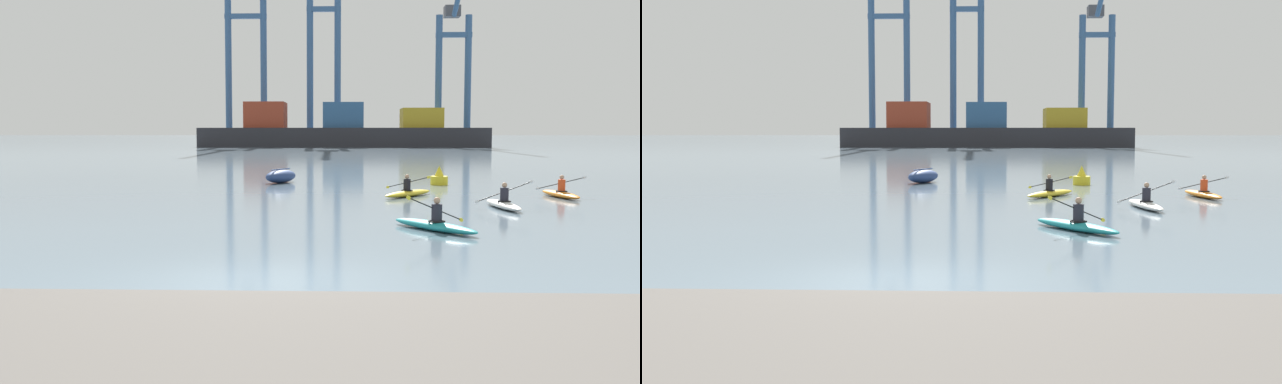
{
  "view_description": "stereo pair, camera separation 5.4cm",
  "coord_description": "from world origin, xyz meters",
  "views": [
    {
      "loc": [
        1.59,
        -12.89,
        2.82
      ],
      "look_at": [
        0.66,
        12.49,
        0.6
      ],
      "focal_mm": 39.63,
      "sensor_mm": 36.0,
      "label": 1
    },
    {
      "loc": [
        1.64,
        -12.88,
        2.82
      ],
      "look_at": [
        0.66,
        12.49,
        0.6
      ],
      "focal_mm": 39.63,
      "sensor_mm": 36.0,
      "label": 2
    }
  ],
  "objects": [
    {
      "name": "gantry_crane_west_mid",
      "position": [
        -2.49,
        117.35,
        19.58
      ],
      "size": [
        6.28,
        20.78,
        39.09
      ],
      "color": "#335684",
      "rests_on": "ground"
    },
    {
      "name": "kayak_orange",
      "position": [
        10.66,
        17.12,
        0.17
      ],
      "size": [
        2.23,
        3.45,
        0.95
      ],
      "color": "orange",
      "rests_on": "ground"
    },
    {
      "name": "channel_buoy",
      "position": [
        6.45,
        23.88,
        0.36
      ],
      "size": [
        0.9,
        0.9,
        1.0
      ],
      "color": "yellow",
      "rests_on": "ground"
    },
    {
      "name": "capsized_dinghy",
      "position": [
        -1.91,
        25.01,
        0.35
      ],
      "size": [
        2.09,
        2.82,
        0.76
      ],
      "color": "navy",
      "rests_on": "ground"
    },
    {
      "name": "gantry_crane_east_mid",
      "position": [
        20.9,
        115.5,
        16.21
      ],
      "size": [
        6.44,
        19.67,
        31.6
      ],
      "color": "#335684",
      "rests_on": "ground"
    },
    {
      "name": "kayak_yellow",
      "position": [
        4.26,
        17.28,
        0.17
      ],
      "size": [
        2.55,
        3.06,
        0.95
      ],
      "color": "yellow",
      "rests_on": "ground"
    },
    {
      "name": "ground_plane",
      "position": [
        0.0,
        0.0,
        0.0
      ],
      "size": [
        800.0,
        800.0,
        0.0
      ],
      "primitive_type": "plane",
      "color": "slate"
    },
    {
      "name": "kayak_teal",
      "position": [
        4.1,
        6.98,
        0.17
      ],
      "size": [
        2.42,
        3.14,
        1.06
      ],
      "color": "teal",
      "rests_on": "ground"
    },
    {
      "name": "kayak_white",
      "position": [
        7.3,
        12.75,
        0.17
      ],
      "size": [
        2.18,
        3.45,
        1.04
      ],
      "color": "silver",
      "rests_on": "ground"
    },
    {
      "name": "container_barge",
      "position": [
        0.84,
        108.67,
        2.59
      ],
      "size": [
        48.39,
        11.3,
        7.62
      ],
      "color": "#28282D",
      "rests_on": "ground"
    },
    {
      "name": "gantry_crane_west",
      "position": [
        -16.89,
        117.95,
        18.9
      ],
      "size": [
        7.74,
        17.75,
        39.56
      ],
      "color": "#335684",
      "rests_on": "ground"
    }
  ]
}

